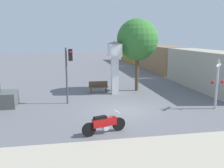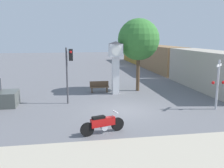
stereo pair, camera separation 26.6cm
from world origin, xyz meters
name	(u,v)px [view 1 (the left image)]	position (x,y,z in m)	size (l,w,h in m)	color
ground_plane	(123,110)	(0.00, 0.00, 0.00)	(120.00, 120.00, 0.00)	slate
motorcycle	(104,124)	(-1.80, -3.63, 0.49)	(2.22, 0.86, 1.01)	black
clock_tower	(115,59)	(0.35, 4.71, 2.85)	(1.22, 1.22, 4.27)	white
freight_train	(159,59)	(8.93, 17.22, 1.70)	(2.80, 35.10, 3.40)	#ADA393
traffic_light	(69,65)	(-3.36, 2.30, 2.70)	(0.50, 0.35, 3.91)	#47474C
railroad_crossing_signal	(217,82)	(5.97, -0.75, 1.77)	(0.90, 0.82, 3.21)	#B7B7BC
street_tree	(137,40)	(2.46, 5.59, 4.38)	(3.50, 3.50, 6.15)	brown
bench	(98,86)	(-0.90, 5.55, 0.49)	(1.60, 0.44, 0.92)	brown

